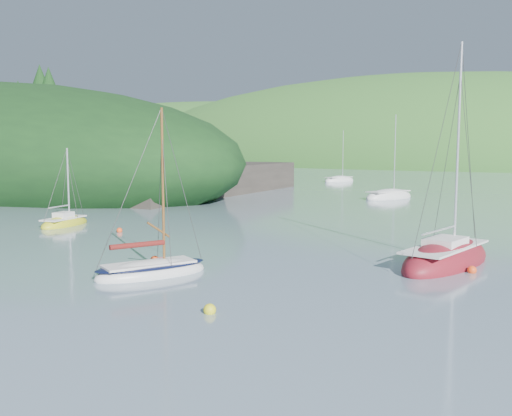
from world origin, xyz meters
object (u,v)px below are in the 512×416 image
Objects in this scene: sailboat_yellow at (65,223)px; distant_sloop_c at (339,181)px; daysailer_white at (151,271)px; sloop_red at (446,260)px; distant_sloop_a at (389,197)px.

distant_sloop_c reaches higher than sailboat_yellow.
daysailer_white is at bearing -54.42° from distant_sloop_c.
sloop_red is at bearing -10.89° from sailboat_yellow.
sloop_red is (9.98, 10.33, 0.03)m from daysailer_white.
sloop_red reaches higher than distant_sloop_c.
sailboat_yellow is (-27.31, -2.83, -0.06)m from sloop_red.
sloop_red reaches higher than daysailer_white.
sailboat_yellow is 58.90m from distant_sloop_c.
distant_sloop_a is 1.11× the size of distant_sloop_c.
sloop_red is 27.46m from sailboat_yellow.
distant_sloop_a is (-6.95, 42.19, -0.02)m from daysailer_white.
sloop_red is 66.05m from distant_sloop_c.
daysailer_white is 0.68× the size of sloop_red.
sloop_red reaches higher than distant_sloop_a.
distant_sloop_a reaches higher than distant_sloop_c.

